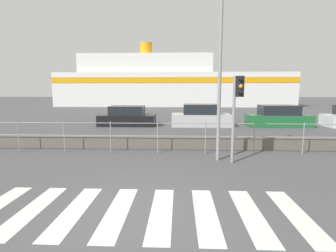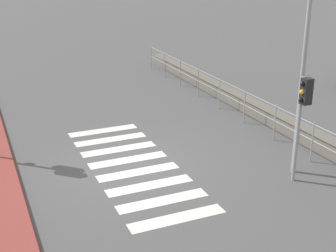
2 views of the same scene
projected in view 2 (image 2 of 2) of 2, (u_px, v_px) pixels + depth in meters
ground_plane at (133, 165)px, 13.74m from camera, size 160.00×160.00×0.00m
crosswalk at (133, 166)px, 13.71m from camera, size 6.75×2.40×0.01m
seawall at (295, 130)px, 15.82m from camera, size 24.71×0.55×0.50m
harbor_fence at (275, 117)px, 15.30m from camera, size 22.28×0.04×1.25m
traffic_light_far at (303, 107)px, 12.01m from camera, size 0.34×0.32×2.92m
streetlamp at (298, 37)px, 11.93m from camera, size 0.32×1.34×6.18m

